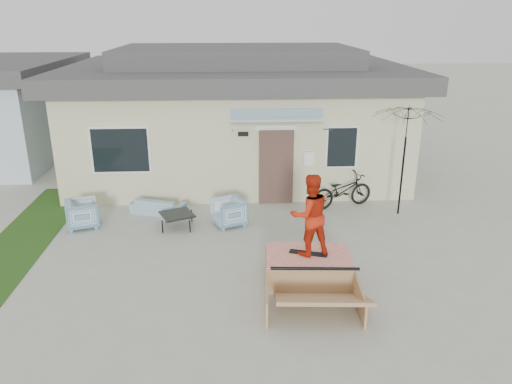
{
  "coord_description": "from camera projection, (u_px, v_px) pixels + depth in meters",
  "views": [
    {
      "loc": [
        -0.26,
        -8.57,
        5.05
      ],
      "look_at": [
        0.3,
        1.8,
        1.3
      ],
      "focal_mm": 34.73,
      "sensor_mm": 36.0,
      "label": 1
    }
  ],
  "objects": [
    {
      "name": "armchair_left",
      "position": [
        82.0,
        212.0,
        12.33
      ],
      "size": [
        0.9,
        0.93,
        0.77
      ],
      "primitive_type": "imported",
      "rotation": [
        0.0,
        0.0,
        1.88
      ],
      "color": "teal",
      "rests_on": "ground"
    },
    {
      "name": "skater",
      "position": [
        310.0,
        213.0,
        9.53
      ],
      "size": [
        0.93,
        0.8,
        1.64
      ],
      "primitive_type": "imported",
      "rotation": [
        0.0,
        0.0,
        3.38
      ],
      "color": "red",
      "rests_on": "skateboard"
    },
    {
      "name": "ground",
      "position": [
        246.0,
        285.0,
        9.77
      ],
      "size": [
        90.0,
        90.0,
        0.0
      ],
      "primitive_type": "plane",
      "color": "#A5A696",
      "rests_on": "ground"
    },
    {
      "name": "grass_strip",
      "position": [
        17.0,
        246.0,
        11.38
      ],
      "size": [
        1.4,
        8.0,
        0.01
      ],
      "primitive_type": "cube",
      "color": "#1F4114",
      "rests_on": "ground"
    },
    {
      "name": "patio_umbrella",
      "position": [
        404.0,
        150.0,
        12.67
      ],
      "size": [
        2.22,
        2.14,
        2.2
      ],
      "color": "black",
      "rests_on": "ground"
    },
    {
      "name": "bicycle",
      "position": [
        342.0,
        187.0,
        13.54
      ],
      "size": [
        1.91,
        1.17,
        1.15
      ],
      "primitive_type": "imported",
      "rotation": [
        0.0,
        0.0,
        1.89
      ],
      "color": "black",
      "rests_on": "ground"
    },
    {
      "name": "coffee_table",
      "position": [
        177.0,
        220.0,
        12.35
      ],
      "size": [
        0.98,
        0.98,
        0.37
      ],
      "primitive_type": "cube",
      "rotation": [
        0.0,
        0.0,
        0.42
      ],
      "color": "black",
      "rests_on": "ground"
    },
    {
      "name": "skate_ramp",
      "position": [
        308.0,
        268.0,
        9.86
      ],
      "size": [
        1.81,
        2.33,
        0.56
      ],
      "primitive_type": null,
      "rotation": [
        0.0,
        0.0,
        -0.07
      ],
      "color": "#A67D51",
      "rests_on": "ground"
    },
    {
      "name": "armchair_right",
      "position": [
        228.0,
        211.0,
        12.44
      ],
      "size": [
        0.92,
        0.94,
        0.75
      ],
      "primitive_type": "imported",
      "rotation": [
        0.0,
        0.0,
        -1.17
      ],
      "color": "teal",
      "rests_on": "ground"
    },
    {
      "name": "house",
      "position": [
        237.0,
        112.0,
        16.62
      ],
      "size": [
        10.8,
        8.49,
        4.1
      ],
      "color": "beige",
      "rests_on": "ground"
    },
    {
      "name": "loveseat",
      "position": [
        158.0,
        203.0,
        13.21
      ],
      "size": [
        1.51,
        0.86,
        0.56
      ],
      "primitive_type": "imported",
      "rotation": [
        0.0,
        0.0,
        2.82
      ],
      "color": "teal",
      "rests_on": "ground"
    },
    {
      "name": "skateboard",
      "position": [
        308.0,
        253.0,
        9.81
      ],
      "size": [
        0.78,
        0.42,
        0.05
      ],
      "primitive_type": "cube",
      "rotation": [
        0.0,
        0.0,
        -0.32
      ],
      "color": "black",
      "rests_on": "skate_ramp"
    }
  ]
}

